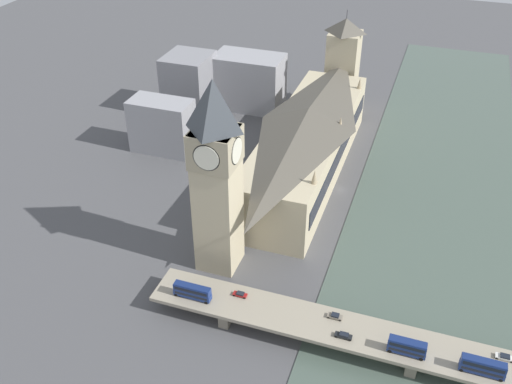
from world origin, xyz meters
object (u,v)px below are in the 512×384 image
object	(u,v)px
clock_tower	(216,174)
car_northbound_mid	(344,336)
parliament_hall	(307,142)
double_decker_bus_rear	(407,347)
victoria_tower	(342,65)
car_southbound_lead	(240,294)
road_bridge	(414,349)
car_southbound_tail	(504,357)
double_decker_bus_mid	(192,291)
double_decker_bus_lead	(483,366)
car_southbound_mid	(335,316)

from	to	relation	value
clock_tower	car_northbound_mid	bearing A→B (deg)	152.26
parliament_hall	double_decker_bus_rear	bearing A→B (deg)	119.87
victoria_tower	car_southbound_lead	xyz separation A→B (m)	(-1.67, 148.18, -16.13)
car_northbound_mid	road_bridge	bearing A→B (deg)	-170.58
clock_tower	car_southbound_tail	world-z (taller)	clock_tower
parliament_hall	double_decker_bus_mid	distance (m)	89.22
road_bridge	double_decker_bus_rear	xyz separation A→B (m)	(2.14, 3.18, 3.76)
car_southbound_tail	car_southbound_lead	bearing A→B (deg)	0.73
victoria_tower	double_decker_bus_mid	xyz separation A→B (m)	(11.40, 153.47, -14.16)
double_decker_bus_lead	car_northbound_mid	size ratio (longest dim) A/B	2.37
double_decker_bus_lead	car_southbound_lead	distance (m)	68.74
victoria_tower	double_decker_bus_lead	distance (m)	169.95
parliament_hall	clock_tower	xyz separation A→B (m)	(12.54, 64.21, 20.36)
car_southbound_lead	double_decker_bus_mid	bearing A→B (deg)	22.02
victoria_tower	double_decker_bus_lead	world-z (taller)	victoria_tower
road_bridge	car_southbound_mid	size ratio (longest dim) A/B	36.01
car_northbound_mid	car_southbound_mid	xyz separation A→B (m)	(3.84, -6.36, -0.04)
road_bridge	double_decker_bus_mid	xyz separation A→B (m)	(64.57, 2.69, 3.72)
road_bridge	car_southbound_mid	world-z (taller)	car_southbound_mid
road_bridge	car_southbound_tail	size ratio (longest dim) A/B	33.73
victoria_tower	car_southbound_tail	distance (m)	166.41
parliament_hall	road_bridge	world-z (taller)	parliament_hall
parliament_hall	car_northbound_mid	bearing A→B (deg)	111.02
car_northbound_mid	double_decker_bus_rear	bearing A→B (deg)	179.90
double_decker_bus_lead	double_decker_bus_mid	distance (m)	81.52
clock_tower	car_southbound_tail	size ratio (longest dim) A/B	14.46
double_decker_bus_mid	car_southbound_tail	xyz separation A→B (m)	(-87.26, -6.24, -1.99)
car_southbound_lead	car_southbound_tail	xyz separation A→B (m)	(-74.19, -0.95, -0.02)
double_decker_bus_lead	road_bridge	bearing A→B (deg)	-11.33
double_decker_bus_lead	car_southbound_lead	world-z (taller)	double_decker_bus_lead
victoria_tower	double_decker_bus_mid	bearing A→B (deg)	85.75
car_southbound_tail	car_northbound_mid	bearing A→B (deg)	9.12
road_bridge	car_northbound_mid	size ratio (longest dim) A/B	32.07
double_decker_bus_lead	double_decker_bus_rear	bearing A→B (deg)	-0.64
car_northbound_mid	car_southbound_tail	size ratio (longest dim) A/B	1.05
double_decker_bus_lead	car_southbound_tail	distance (m)	9.25
double_decker_bus_lead	double_decker_bus_rear	size ratio (longest dim) A/B	1.12
victoria_tower	road_bridge	size ratio (longest dim) A/B	0.32
road_bridge	double_decker_bus_mid	distance (m)	64.73
double_decker_bus_mid	car_southbound_mid	distance (m)	42.17
double_decker_bus_mid	double_decker_bus_rear	bearing A→B (deg)	179.55
parliament_hall	double_decker_bus_lead	distance (m)	113.41
double_decker_bus_mid	car_southbound_tail	bearing A→B (deg)	-175.91
parliament_hall	victoria_tower	bearing A→B (deg)	-89.95
car_southbound_mid	car_southbound_tail	bearing A→B (deg)	-179.57
car_southbound_mid	car_southbound_lead	bearing A→B (deg)	1.21
road_bridge	clock_tower	bearing A→B (deg)	-18.03
clock_tower	double_decker_bus_mid	distance (m)	35.79
clock_tower	car_southbound_lead	distance (m)	36.90
clock_tower	car_southbound_mid	world-z (taller)	clock_tower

